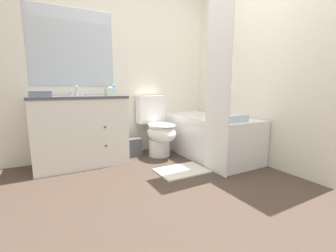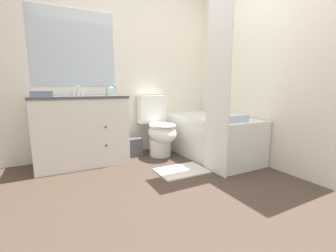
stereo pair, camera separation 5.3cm
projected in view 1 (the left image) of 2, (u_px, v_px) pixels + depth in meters
ground_plane at (193, 197)px, 1.94m from camera, size 14.00×14.00×0.00m
wall_back at (127, 65)px, 3.16m from camera, size 8.00×0.06×2.50m
wall_right at (238, 64)px, 3.03m from camera, size 0.05×2.63×2.50m
vanity_cabinet at (81, 130)px, 2.72m from camera, size 1.06×0.56×0.84m
sink_faucet at (76, 93)px, 2.80m from camera, size 0.14×0.12×0.12m
toilet at (158, 128)px, 3.12m from camera, size 0.40×0.69×0.82m
bathtub at (209, 136)px, 3.11m from camera, size 0.68×1.42×0.55m
shower_curtain at (218, 79)px, 2.33m from camera, size 0.01×0.37×2.04m
wastebasket at (133, 147)px, 3.10m from camera, size 0.21×0.18×0.25m
tissue_box at (111, 92)px, 2.88m from camera, size 0.12×0.15×0.11m
soap_dispenser at (113, 90)px, 2.91m from camera, size 0.06×0.06×0.15m
hand_towel_folded at (40, 94)px, 2.33m from camera, size 0.21×0.16×0.06m
bath_towel_folded at (231, 118)px, 2.56m from camera, size 0.35×0.22×0.08m
bath_mat at (182, 171)px, 2.54m from camera, size 0.56×0.39×0.02m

